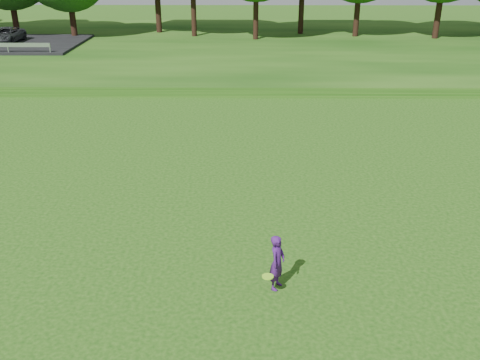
{
  "coord_description": "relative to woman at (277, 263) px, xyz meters",
  "views": [
    {
      "loc": [
        1.62,
        -11.42,
        8.27
      ],
      "look_at": [
        1.46,
        4.26,
        1.3
      ],
      "focal_mm": 40.0,
      "sensor_mm": 36.0,
      "label": 1
    }
  ],
  "objects": [
    {
      "name": "berm",
      "position": [
        -2.45,
        33.75,
        -0.46
      ],
      "size": [
        130.0,
        30.0,
        0.6
      ],
      "primitive_type": "cube",
      "color": "#15440D",
      "rests_on": "ground"
    },
    {
      "name": "woman",
      "position": [
        0.0,
        0.0,
        0.0
      ],
      "size": [
        0.69,
        0.99,
        1.53
      ],
      "color": "#48186C",
      "rests_on": "ground"
    },
    {
      "name": "ground",
      "position": [
        -2.45,
        -0.25,
        -0.76
      ],
      "size": [
        140.0,
        140.0,
        0.0
      ],
      "primitive_type": "plane",
      "color": "#15440D",
      "rests_on": "ground"
    },
    {
      "name": "walking_path",
      "position": [
        -2.45,
        19.75,
        -0.74
      ],
      "size": [
        130.0,
        1.6,
        0.04
      ],
      "primitive_type": "cube",
      "color": "gray",
      "rests_on": "ground"
    }
  ]
}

